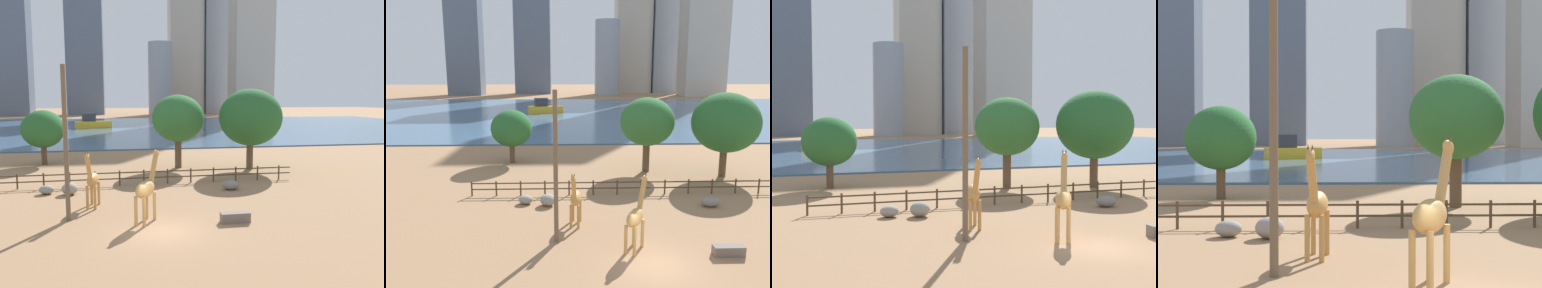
# 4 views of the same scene
# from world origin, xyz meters

# --- Properties ---
(ground_plane) EXTENTS (400.00, 400.00, 0.00)m
(ground_plane) POSITION_xyz_m (0.00, 80.00, 0.00)
(ground_plane) COLOR #9E7551
(harbor_water) EXTENTS (180.00, 86.00, 0.20)m
(harbor_water) POSITION_xyz_m (0.00, 77.00, 0.10)
(harbor_water) COLOR #476B8C
(harbor_water) RESTS_ON ground
(giraffe_tall) EXTENTS (1.95, 2.77, 4.43)m
(giraffe_tall) POSITION_xyz_m (-0.81, 1.89, 2.08)
(giraffe_tall) COLOR tan
(giraffe_tall) RESTS_ON ground
(giraffe_companion) EXTENTS (0.96, 2.77, 4.12)m
(giraffe_companion) POSITION_xyz_m (-4.30, 5.53, 1.94)
(giraffe_companion) COLOR #C18C47
(giraffe_companion) RESTS_ON ground
(utility_pole) EXTENTS (0.28, 0.28, 9.49)m
(utility_pole) POSITION_xyz_m (-5.56, 3.06, 4.74)
(utility_pole) COLOR brown
(utility_pole) RESTS_ON ground
(boulder_near_fence) EXTENTS (1.23, 1.23, 0.92)m
(boulder_near_fence) POSITION_xyz_m (-6.39, 9.52, 0.46)
(boulder_near_fence) COLOR gray
(boulder_near_fence) RESTS_ON ground
(boulder_by_pole) EXTENTS (1.15, 0.94, 0.71)m
(boulder_by_pole) POSITION_xyz_m (-8.21, 9.96, 0.35)
(boulder_by_pole) COLOR gray
(boulder_by_pole) RESTS_ON ground
(boulder_small) EXTENTS (1.45, 1.05, 0.79)m
(boulder_small) POSITION_xyz_m (6.46, 8.87, 0.39)
(boulder_small) COLOR gray
(boulder_small) RESTS_ON ground
(feeding_trough) EXTENTS (1.80, 0.60, 0.60)m
(feeding_trough) POSITION_xyz_m (4.48, 0.90, 0.30)
(feeding_trough) COLOR #72665B
(feeding_trough) RESTS_ON ground
(enclosure_fence) EXTENTS (26.12, 0.14, 1.30)m
(enclosure_fence) POSITION_xyz_m (-0.23, 12.00, 0.76)
(enclosure_fence) COLOR #4C3826
(enclosure_fence) RESTS_ON ground
(tree_left_large) EXTENTS (6.64, 6.64, 8.49)m
(tree_left_large) POSITION_xyz_m (10.96, 17.42, 5.49)
(tree_left_large) COLOR brown
(tree_left_large) RESTS_ON ground
(tree_center_broad) EXTENTS (5.59, 5.59, 7.88)m
(tree_center_broad) POSITION_xyz_m (3.55, 19.43, 5.32)
(tree_center_broad) COLOR brown
(tree_center_broad) RESTS_ON ground
(tree_right_tall) EXTENTS (4.71, 4.71, 6.18)m
(tree_right_tall) POSITION_xyz_m (-11.18, 23.86, 4.04)
(tree_right_tall) COLOR brown
(tree_right_tall) RESTS_ON ground
(boat_sailboat) EXTENTS (8.97, 5.29, 3.72)m
(boat_sailboat) POSITION_xyz_m (-10.20, 74.95, 1.46)
(boat_sailboat) COLOR gold
(boat_sailboat) RESTS_ON harbor_water
(skyline_tower_needle) EXTENTS (16.22, 9.28, 75.28)m
(skyline_tower_needle) POSITION_xyz_m (-19.82, 159.33, 37.64)
(skyline_tower_needle) COLOR slate
(skyline_tower_needle) RESTS_ON ground
(skyline_block_central) EXTENTS (17.07, 13.97, 98.31)m
(skyline_block_central) POSITION_xyz_m (52.87, 141.19, 49.16)
(skyline_block_central) COLOR #B7B2A8
(skyline_block_central) RESTS_ON ground
(skyline_tower_glass) EXTENTS (12.69, 10.42, 76.26)m
(skyline_tower_glass) POSITION_xyz_m (43.23, 165.37, 38.13)
(skyline_tower_glass) COLOR slate
(skyline_tower_glass) RESTS_ON ground
(skyline_block_left) EXTENTS (10.64, 10.64, 31.98)m
(skyline_block_left) POSITION_xyz_m (13.33, 147.77, 15.99)
(skyline_block_left) COLOR #939EAD
(skyline_block_left) RESTS_ON ground
(skyline_block_right) EXTENTS (16.55, 13.60, 93.55)m
(skyline_block_right) POSITION_xyz_m (28.02, 168.65, 46.77)
(skyline_block_right) COLOR #ADA89E
(skyline_block_right) RESTS_ON ground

